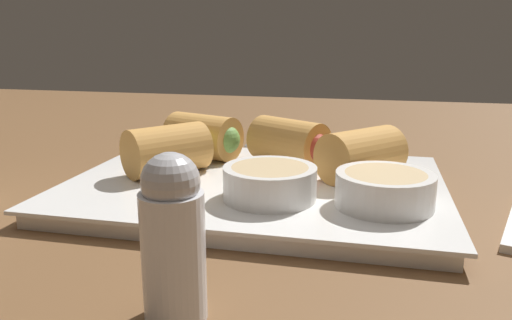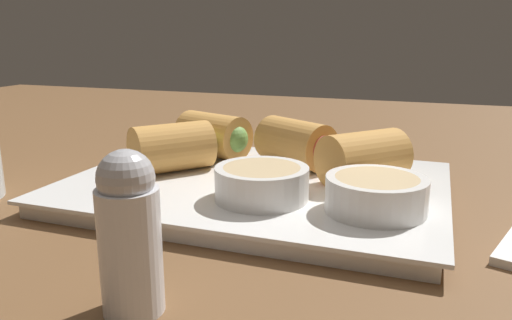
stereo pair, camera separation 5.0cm
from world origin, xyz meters
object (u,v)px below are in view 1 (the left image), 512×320
serving_plate (256,188)px  dipping_bowl_far (385,188)px  salt_shaker (173,238)px  dipping_bowl_near (270,181)px  spoon (253,147)px

serving_plate → dipping_bowl_far: (-10.72, 4.51, 2.12)cm
dipping_bowl_far → salt_shaker: size_ratio=0.84×
serving_plate → dipping_bowl_near: bearing=114.7°
dipping_bowl_near → salt_shaker: size_ratio=0.84×
serving_plate → spoon: 16.24cm
serving_plate → dipping_bowl_near: size_ratio=4.42×
salt_shaker → spoon: bearing=-82.9°
salt_shaker → dipping_bowl_far: bearing=-124.5°
dipping_bowl_near → spoon: bearing=-73.1°
spoon → salt_shaker: (-4.41, 35.29, 3.63)cm
spoon → salt_shaker: 35.75cm
serving_plate → salt_shaker: salt_shaker is taller
spoon → salt_shaker: size_ratio=1.85×
serving_plate → dipping_bowl_far: 11.82cm
serving_plate → dipping_bowl_far: bearing=157.2°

